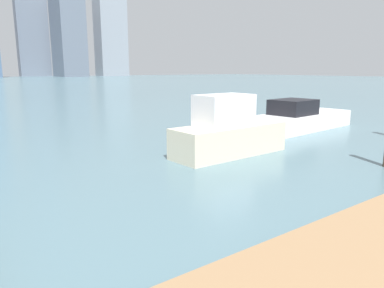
% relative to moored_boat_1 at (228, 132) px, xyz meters
% --- Properties ---
extents(ground_plane, '(300.00, 300.00, 0.00)m').
position_rel_moored_boat_1_xyz_m(ground_plane, '(-5.46, 5.79, -0.84)').
color(ground_plane, slate).
extents(moored_boat_1, '(4.56, 1.71, 2.21)m').
position_rel_moored_boat_1_xyz_m(moored_boat_1, '(0.00, 0.00, 0.00)').
color(moored_boat_1, beige).
rests_on(moored_boat_1, ground_plane).
extents(moored_boat_2, '(6.97, 2.76, 1.59)m').
position_rel_moored_boat_1_xyz_m(moored_boat_2, '(6.77, 2.06, -0.28)').
color(moored_boat_2, white).
rests_on(moored_boat_2, ground_plane).
extents(skyline_tower_5, '(10.52, 13.95, 31.20)m').
position_rel_moored_boat_1_xyz_m(skyline_tower_5, '(41.19, 141.69, 14.76)').
color(skyline_tower_5, slate).
rests_on(skyline_tower_5, ground_plane).
extents(skyline_tower_6, '(13.54, 8.34, 35.16)m').
position_rel_moored_boat_1_xyz_m(skyline_tower_6, '(61.06, 145.25, 16.74)').
color(skyline_tower_6, '#8C939E').
rests_on(skyline_tower_6, ground_plane).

